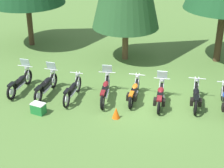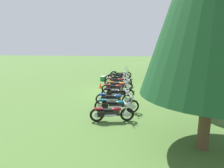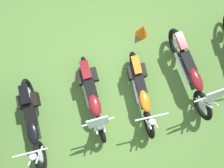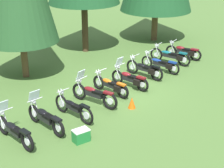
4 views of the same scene
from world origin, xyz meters
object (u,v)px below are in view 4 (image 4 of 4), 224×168
(motorcycle_2, at_px, (73,107))
(motorcycle_9, at_px, (184,51))
(motorcycle_0, at_px, (14,130))
(picnic_cooler, at_px, (81,135))
(motorcycle_6, at_px, (145,69))
(motorcycle_4, at_px, (111,85))
(motorcycle_5, at_px, (130,78))
(motorcycle_8, at_px, (171,56))
(motorcycle_1, at_px, (45,117))
(motorcycle_3, at_px, (94,94))
(motorcycle_7, at_px, (161,64))
(traffic_cone, at_px, (132,103))

(motorcycle_2, relative_size, motorcycle_9, 1.04)
(motorcycle_0, distance_m, motorcycle_9, 11.71)
(motorcycle_2, xyz_separation_m, picnic_cooler, (-1.04, -1.47, -0.22))
(motorcycle_2, bearing_deg, motorcycle_6, -82.27)
(motorcycle_0, xyz_separation_m, motorcycle_4, (5.27, 0.13, -0.03))
(motorcycle_5, bearing_deg, motorcycle_4, 81.21)
(motorcycle_8, relative_size, picnic_cooler, 3.75)
(motorcycle_1, relative_size, motorcycle_3, 0.94)
(motorcycle_1, xyz_separation_m, motorcycle_7, (7.83, 0.15, -0.05))
(motorcycle_7, bearing_deg, motorcycle_4, 86.53)
(motorcycle_7, distance_m, motorcycle_9, 2.58)
(picnic_cooler, bearing_deg, motorcycle_5, 19.01)
(motorcycle_4, height_order, picnic_cooler, motorcycle_4)
(motorcycle_1, xyz_separation_m, picnic_cooler, (0.24, -1.62, -0.24))
(motorcycle_2, bearing_deg, motorcycle_4, -78.95)
(motorcycle_2, bearing_deg, motorcycle_0, 87.73)
(motorcycle_5, xyz_separation_m, motorcycle_6, (1.49, 0.23, -0.01))
(motorcycle_8, bearing_deg, traffic_cone, 100.48)
(motorcycle_4, xyz_separation_m, motorcycle_6, (2.65, 0.06, 0.03))
(motorcycle_1, height_order, motorcycle_8, motorcycle_1)
(motorcycle_5, relative_size, motorcycle_8, 0.89)
(motorcycle_1, distance_m, motorcycle_4, 3.97)
(motorcycle_2, height_order, picnic_cooler, motorcycle_2)
(motorcycle_5, distance_m, motorcycle_6, 1.51)
(motorcycle_4, distance_m, motorcycle_5, 1.17)
(motorcycle_4, bearing_deg, motorcycle_2, 100.26)
(motorcycle_3, relative_size, motorcycle_8, 1.00)
(motorcycle_0, relative_size, motorcycle_4, 1.06)
(motorcycle_4, bearing_deg, motorcycle_7, -88.89)
(motorcycle_8, bearing_deg, motorcycle_6, 86.37)
(motorcycle_1, xyz_separation_m, motorcycle_4, (3.96, 0.22, -0.05))
(motorcycle_3, distance_m, picnic_cooler, 3.01)
(motorcycle_3, xyz_separation_m, motorcycle_4, (1.26, 0.12, -0.05))
(motorcycle_5, height_order, motorcycle_6, motorcycle_5)
(motorcycle_9, bearing_deg, motorcycle_8, 74.37)
(motorcycle_1, height_order, motorcycle_7, motorcycle_1)
(motorcycle_1, xyz_separation_m, traffic_cone, (3.47, -1.35, -0.23))
(motorcycle_8, distance_m, motorcycle_9, 1.21)
(motorcycle_1, distance_m, traffic_cone, 3.73)
(motorcycle_3, distance_m, motorcycle_5, 2.42)
(motorcycle_7, bearing_deg, motorcycle_1, 88.75)
(motorcycle_5, relative_size, traffic_cone, 4.51)
(motorcycle_1, distance_m, motorcycle_7, 7.83)
(motorcycle_6, distance_m, picnic_cooler, 6.65)
(motorcycle_6, height_order, traffic_cone, motorcycle_6)
(motorcycle_1, relative_size, motorcycle_4, 1.05)
(motorcycle_6, bearing_deg, motorcycle_8, -86.40)
(motorcycle_5, xyz_separation_m, motorcycle_9, (5.28, 0.24, -0.01))
(motorcycle_2, relative_size, motorcycle_5, 1.03)
(motorcycle_1, distance_m, motorcycle_2, 1.29)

